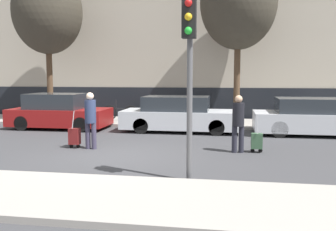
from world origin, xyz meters
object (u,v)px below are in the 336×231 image
object	(u,v)px
pedestrian_right	(238,120)
traffic_light	(189,53)
trolley_left	(75,136)
trolley_right	(257,141)
parked_car_2	(314,118)
parked_car_1	(180,115)
bare_tree_near_crossing	(47,12)
pedestrian_left	(90,117)
bare_tree_down_street	(238,3)
parked_bicycle	(120,113)
parked_car_0	(59,112)

from	to	relation	value
pedestrian_right	traffic_light	bearing A→B (deg)	62.14
trolley_left	trolley_right	size ratio (longest dim) A/B	1.05
parked_car_2	traffic_light	world-z (taller)	traffic_light
parked_car_1	bare_tree_near_crossing	bearing A→B (deg)	161.77
parked_car_2	pedestrian_right	xyz separation A→B (m)	(-2.88, -3.75, 0.30)
pedestrian_left	trolley_left	xyz separation A→B (m)	(-0.55, 0.05, -0.62)
bare_tree_down_street	parked_car_2	bearing A→B (deg)	-42.11
parked_car_1	bare_tree_down_street	xyz separation A→B (m)	(2.26, 2.51, 4.76)
trolley_right	traffic_light	distance (m)	4.40
parked_car_1	pedestrian_right	distance (m)	4.41
parked_car_2	bare_tree_down_street	bearing A→B (deg)	137.89
parked_car_1	pedestrian_left	distance (m)	4.56
pedestrian_right	bare_tree_down_street	size ratio (longest dim) A/B	0.23
parked_bicycle	parked_car_0	bearing A→B (deg)	-133.49
pedestrian_left	trolley_right	bearing A→B (deg)	8.01
pedestrian_right	trolley_right	xyz separation A→B (m)	(0.54, 0.09, -0.61)
pedestrian_left	pedestrian_right	world-z (taller)	pedestrian_left
pedestrian_left	trolley_left	size ratio (longest dim) A/B	1.49
trolley_left	parked_car_1	bearing A→B (deg)	55.04
parked_car_1	parked_car_2	size ratio (longest dim) A/B	1.03
parked_car_0	parked_car_2	distance (m)	10.23
parked_car_2	bare_tree_near_crossing	bearing A→B (deg)	169.23
parked_car_1	traffic_light	world-z (taller)	traffic_light
trolley_right	bare_tree_down_street	bearing A→B (deg)	94.51
parked_car_2	trolley_right	xyz separation A→B (m)	(-2.34, -3.66, -0.31)
parked_car_2	parked_bicycle	world-z (taller)	parked_car_2
parked_car_2	traffic_light	size ratio (longest dim) A/B	1.19
parked_car_0	parked_bicycle	size ratio (longest dim) A/B	2.30
traffic_light	parked_car_2	bearing A→B (deg)	60.49
parked_car_1	pedestrian_right	size ratio (longest dim) A/B	2.78
pedestrian_left	bare_tree_near_crossing	distance (m)	8.66
parked_car_1	bare_tree_down_street	world-z (taller)	bare_tree_down_street
parked_car_0	bare_tree_down_street	bearing A→B (deg)	18.75
parked_car_1	bare_tree_near_crossing	size ratio (longest dim) A/B	0.66
trolley_right	pedestrian_right	bearing A→B (deg)	-170.56
bare_tree_near_crossing	bare_tree_down_street	size ratio (longest dim) A/B	0.96
parked_car_2	bare_tree_down_street	distance (m)	6.11
traffic_light	trolley_right	bearing A→B (deg)	64.14
parked_car_2	parked_bicycle	size ratio (longest dim) A/B	2.55
parked_car_1	bare_tree_near_crossing	distance (m)	8.30
pedestrian_left	pedestrian_right	distance (m)	4.42
parked_car_2	trolley_right	size ratio (longest dim) A/B	4.08
parked_bicycle	bare_tree_down_street	bearing A→B (deg)	4.01
trolley_left	bare_tree_near_crossing	bearing A→B (deg)	122.21
pedestrian_left	bare_tree_near_crossing	size ratio (longest dim) A/B	0.24
parked_car_0	trolley_left	distance (m)	4.61
traffic_light	parked_bicycle	size ratio (longest dim) A/B	2.14
pedestrian_left	parked_bicycle	size ratio (longest dim) A/B	0.97
parked_car_0	parked_bicycle	world-z (taller)	parked_car_0
parked_car_1	parked_bicycle	bearing A→B (deg)	145.55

